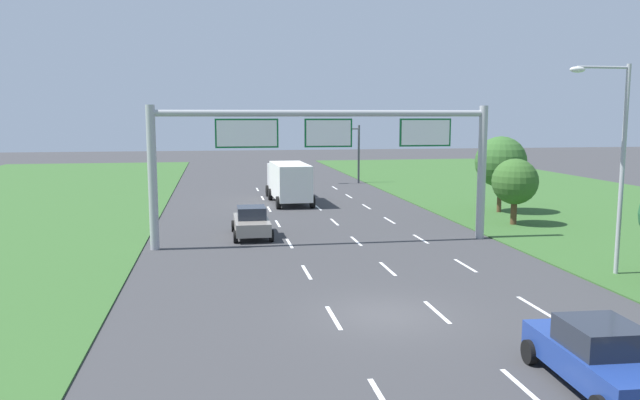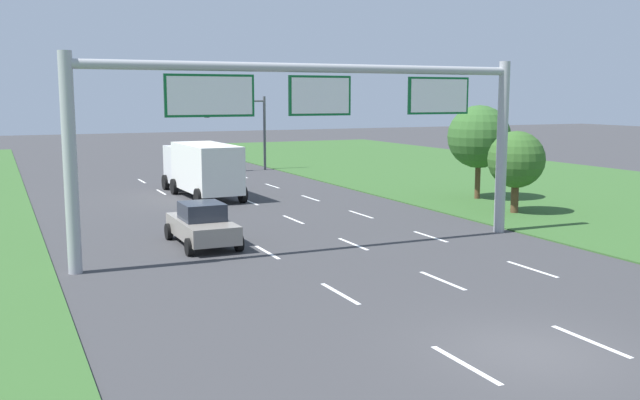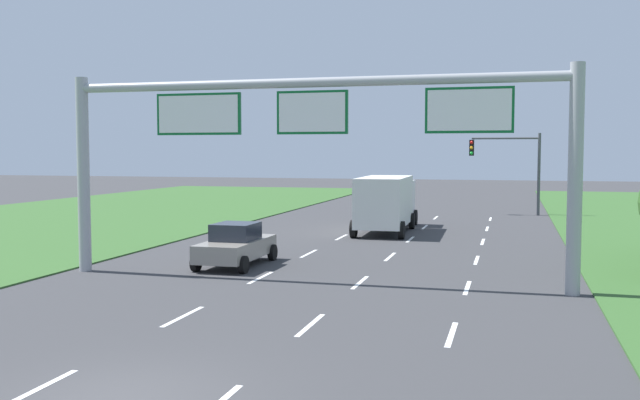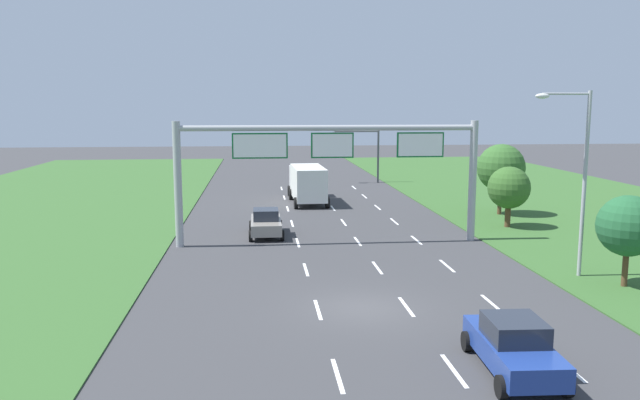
# 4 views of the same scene
# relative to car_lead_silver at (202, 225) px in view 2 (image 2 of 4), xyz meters

# --- Properties ---
(ground_plane) EXTENTS (200.00, 200.00, 0.00)m
(ground_plane) POSITION_rel_car_lead_silver_xyz_m (3.54, -14.21, -0.79)
(ground_plane) COLOR #38383A
(lane_dashes_inner_left) EXTENTS (0.14, 56.40, 0.01)m
(lane_dashes_inner_left) POSITION_rel_car_lead_silver_xyz_m (1.79, -5.21, -0.79)
(lane_dashes_inner_left) COLOR white
(lane_dashes_inner_left) RESTS_ON ground_plane
(lane_dashes_inner_right) EXTENTS (0.14, 56.40, 0.01)m
(lane_dashes_inner_right) POSITION_rel_car_lead_silver_xyz_m (5.29, -5.21, -0.79)
(lane_dashes_inner_right) COLOR white
(lane_dashes_inner_right) RESTS_ON ground_plane
(lane_dashes_slip) EXTENTS (0.14, 56.40, 0.01)m
(lane_dashes_slip) POSITION_rel_car_lead_silver_xyz_m (8.79, -5.21, -0.79)
(lane_dashes_slip) COLOR white
(lane_dashes_slip) RESTS_ON ground_plane
(car_lead_silver) EXTENTS (2.07, 4.32, 1.63)m
(car_lead_silver) POSITION_rel_car_lead_silver_xyz_m (0.00, 0.00, 0.00)
(car_lead_silver) COLOR gray
(car_lead_silver) RESTS_ON ground_plane
(box_truck) EXTENTS (2.87, 8.32, 2.99)m
(box_truck) POSITION_rel_car_lead_silver_xyz_m (3.55, 13.10, 0.86)
(box_truck) COLOR silver
(box_truck) RESTS_ON ground_plane
(sign_gantry) EXTENTS (17.24, 0.44, 7.00)m
(sign_gantry) POSITION_rel_car_lead_silver_xyz_m (3.63, -2.55, 4.15)
(sign_gantry) COLOR #9EA0A5
(sign_gantry) RESTS_ON ground_plane
(traffic_light_mast) EXTENTS (4.76, 0.49, 5.60)m
(traffic_light_mast) POSITION_rel_car_lead_silver_xyz_m (9.91, 25.41, 3.08)
(traffic_light_mast) COLOR #47494F
(traffic_light_mast) RESTS_ON ground_plane
(roadside_tree_mid) EXTENTS (2.72, 2.72, 3.98)m
(roadside_tree_mid) POSITION_rel_car_lead_silver_xyz_m (15.60, 0.89, 1.82)
(roadside_tree_mid) COLOR #513823
(roadside_tree_mid) RESTS_ON ground_plane
(roadside_tree_far) EXTENTS (3.40, 3.40, 5.14)m
(roadside_tree_far) POSITION_rel_car_lead_silver_xyz_m (16.90, 5.54, 2.64)
(roadside_tree_far) COLOR #513823
(roadside_tree_far) RESTS_ON ground_plane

